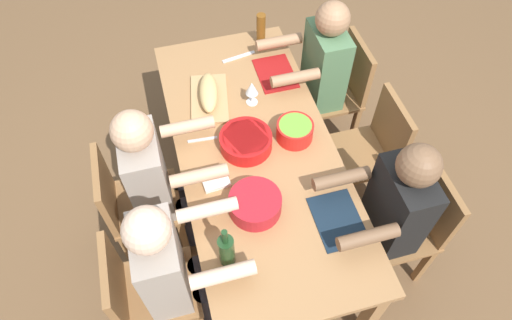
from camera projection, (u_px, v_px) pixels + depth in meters
ground_plane at (256, 213)px, 3.18m from camera, size 8.00×8.00×0.00m
dining_table at (256, 157)px, 2.64m from camera, size 1.99×0.88×0.74m
chair_near_left at (410, 222)px, 2.59m from camera, size 0.40×0.40×0.85m
diner_near_left at (390, 211)px, 2.39m from camera, size 0.41×0.53×1.20m
chair_near_right at (340, 88)px, 3.21m from camera, size 0.40×0.40×0.85m
diner_near_right at (319, 70)px, 3.01m from camera, size 0.41×0.53×1.20m
chair_near_center at (371, 148)px, 2.90m from camera, size 0.40×0.40×0.85m
chair_far_center at (131, 202)px, 2.67m from camera, size 0.40×0.40×0.85m
diner_far_center at (155, 175)px, 2.52m from camera, size 0.41×0.53×1.20m
chair_far_left at (142, 291)px, 2.36m from camera, size 0.40×0.40×0.85m
diner_far_left at (171, 266)px, 2.21m from camera, size 0.41×0.53×1.20m
serving_bowl_greens at (255, 203)px, 2.30m from camera, size 0.27×0.27×0.10m
serving_bowl_salad at (295, 130)px, 2.57m from camera, size 0.21×0.21×0.11m
serving_bowl_fruit at (246, 141)px, 2.54m from camera, size 0.29×0.29×0.09m
cutting_board at (209, 99)px, 2.78m from camera, size 0.43×0.29×0.02m
bread_loaf at (209, 92)px, 2.74m from camera, size 0.33×0.16×0.09m
wine_bottle at (226, 250)px, 2.10m from camera, size 0.08×0.08×0.29m
beer_bottle at (261, 29)px, 3.01m from camera, size 0.06×0.06×0.22m
wine_glass at (252, 89)px, 2.69m from camera, size 0.08×0.08×0.17m
placemat_near_left at (338, 220)px, 2.31m from camera, size 0.32×0.23×0.01m
placemat_near_right at (275, 73)px, 2.92m from camera, size 0.32×0.23×0.01m
fork_far_center at (203, 139)px, 2.61m from camera, size 0.03×0.17×0.01m
carving_knife at (239, 57)px, 3.01m from camera, size 0.06×0.23×0.01m
napkin_stack at (215, 179)px, 2.44m from camera, size 0.15×0.15×0.02m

